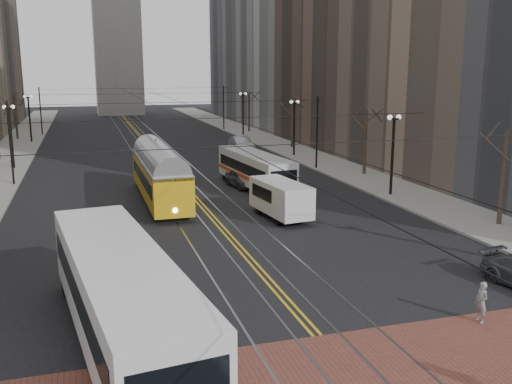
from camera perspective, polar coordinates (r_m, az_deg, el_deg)
ground at (r=21.28m, az=5.09°, el=-13.01°), size 260.00×260.00×0.00m
sidewalk_left at (r=63.93m, az=-23.55°, el=3.14°), size 5.00×140.00×0.15m
sidewalk_right at (r=67.26m, az=2.75°, el=4.55°), size 5.00×140.00×0.15m
crosswalk_band at (r=18.06m, az=10.05°, el=-18.05°), size 25.00×6.00×0.01m
streetcar_rails at (r=63.89m, az=-10.07°, el=3.90°), size 4.80×130.00×0.02m
centre_lines at (r=63.89m, az=-10.07°, el=3.91°), size 0.42×130.00×0.01m
building_right_mid at (r=72.19m, az=10.92°, el=18.35°), size 16.00×20.00×34.00m
building_right_far at (r=109.43m, az=0.79°, el=17.98°), size 16.00×20.00×40.00m
lamp_posts at (r=47.55m, az=-7.83°, el=4.56°), size 27.60×57.20×5.60m
street_trees at (r=53.94m, az=-8.93°, el=5.43°), size 31.68×53.28×5.60m
trolley_wires at (r=53.42m, az=-8.90°, el=6.42°), size 25.96×120.00×6.60m
transit_bus at (r=19.32m, az=-13.33°, el=-10.66°), size 4.42×13.47×3.31m
streetcar at (r=40.07m, az=-9.60°, el=1.26°), size 2.48×13.11×3.09m
rear_bus at (r=43.55m, az=-0.11°, el=2.07°), size 3.26×10.67×2.74m
cargo_van at (r=35.06m, az=2.48°, el=-0.82°), size 2.61×5.38×2.29m
sedan_grey at (r=44.43m, az=-1.45°, el=1.37°), size 2.12×4.17×1.36m
sedan_silver at (r=63.14m, az=-1.48°, el=4.77°), size 1.81×5.18×1.71m
pedestrian_b at (r=22.57m, az=21.61°, el=-10.20°), size 0.37×0.56×1.52m
pedestrian_d at (r=16.91m, az=-8.65°, el=-17.07°), size 0.76×1.13×1.62m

